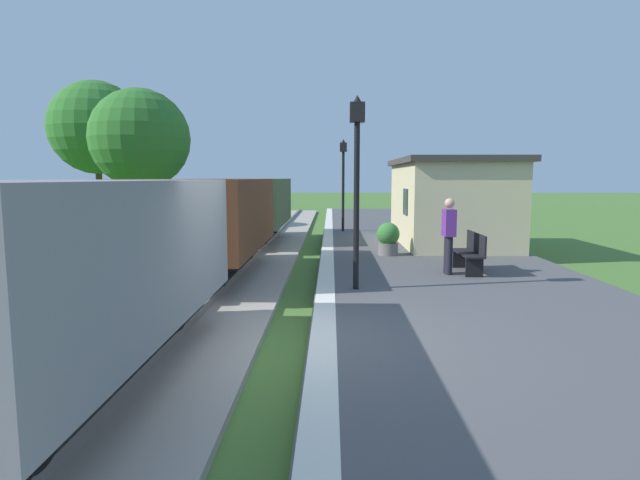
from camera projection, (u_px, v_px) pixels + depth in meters
The scene contains 16 objects.
ground_plane at pixel (294, 355), 7.12m from camera, with size 160.00×160.00×0.00m, color #47702D.
platform_slab at pixel (530, 347), 7.04m from camera, with size 6.00×60.00×0.25m, color #4C4C4F.
platform_edge_stripe at pixel (323, 337), 7.08m from camera, with size 0.36×60.00×0.01m, color silver.
track_ballast at pixel (120, 349), 7.16m from camera, with size 3.80×60.00×0.12m, color #9E9389.
rail_near at pixel (172, 340), 7.13m from camera, with size 0.07×60.00×0.14m, color slate.
rail_far at pixel (68, 340), 7.16m from camera, with size 0.07×60.00×0.14m, color slate.
freight_train at pixel (206, 222), 12.06m from camera, with size 2.50×19.40×2.12m.
station_hut at pixel (450, 201), 17.01m from camera, with size 3.50×5.80×2.78m.
bench_near_hut at pixel (471, 252), 11.91m from camera, with size 0.42×1.50×0.91m.
bench_down_platform at pixel (405, 217), 22.50m from camera, with size 0.42×1.50×0.91m.
person_waiting at pixel (449, 233), 11.63m from camera, with size 0.26×0.39×1.71m.
potted_planter at pixel (388, 238), 14.59m from camera, with size 0.64×0.64×0.92m.
lamp_post_near at pixel (357, 157), 9.86m from camera, with size 0.28×0.28×3.70m.
lamp_post_far at pixel (343, 168), 20.92m from camera, with size 0.28×0.28×3.70m.
tree_trackside_far at pixel (140, 139), 18.37m from camera, with size 3.50×3.50×5.54m.
tree_field_left at pixel (97, 128), 23.55m from camera, with size 4.18×4.18×6.76m.
Camera 1 is at (0.50, -6.87, 2.40)m, focal length 29.20 mm.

